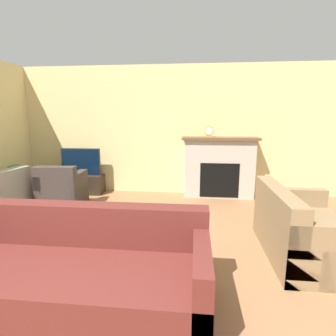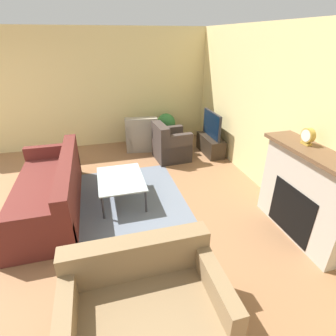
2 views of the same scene
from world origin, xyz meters
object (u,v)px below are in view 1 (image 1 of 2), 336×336
at_px(armchair_accent, 62,192).
at_px(mantel_clock, 209,131).
at_px(coffee_table, 116,217).
at_px(potted_plant, 17,180).
at_px(couch_loveseat, 303,233).
at_px(couch_sectional, 74,274).
at_px(tv, 81,162).

height_order(armchair_accent, mantel_clock, mantel_clock).
relative_size(coffee_table, mantel_clock, 4.58).
bearing_deg(coffee_table, potted_plant, 149.22).
xyz_separation_m(couch_loveseat, mantel_clock, (-1.03, 2.34, 1.07)).
bearing_deg(couch_loveseat, couch_sectional, 114.61).
xyz_separation_m(tv, potted_plant, (-0.91, -0.83, -0.23)).
relative_size(tv, potted_plant, 1.10).
relative_size(couch_loveseat, mantel_clock, 6.44).
bearing_deg(tv, armchair_accent, -86.24).
distance_m(couch_sectional, coffee_table, 1.11).
xyz_separation_m(couch_loveseat, potted_plant, (-4.64, 1.44, 0.18)).
bearing_deg(potted_plant, mantel_clock, 13.94).
relative_size(couch_sectional, potted_plant, 3.05).
height_order(tv, potted_plant, tv).
distance_m(couch_loveseat, armchair_accent, 3.88).
bearing_deg(potted_plant, couch_loveseat, -17.23).
xyz_separation_m(armchair_accent, coffee_table, (1.38, -1.23, 0.07)).
relative_size(armchair_accent, mantel_clock, 3.78).
bearing_deg(couch_loveseat, coffee_table, 89.07).
xyz_separation_m(couch_sectional, potted_plant, (-2.30, 2.51, 0.18)).
bearing_deg(tv, potted_plant, -137.57).
bearing_deg(mantel_clock, tv, -178.59).
distance_m(armchair_accent, coffee_table, 1.85).
xyz_separation_m(couch_sectional, coffee_table, (0.05, 1.11, 0.09)).
xyz_separation_m(tv, mantel_clock, (2.71, 0.07, 0.66)).
distance_m(couch_loveseat, coffee_table, 2.29).
distance_m(armchair_accent, mantel_clock, 3.03).
distance_m(potted_plant, mantel_clock, 3.83).
bearing_deg(coffee_table, armchair_accent, 138.19).
height_order(tv, armchair_accent, tv).
relative_size(armchair_accent, coffee_table, 0.82).
xyz_separation_m(couch_sectional, couch_loveseat, (2.34, 1.07, 0.00)).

